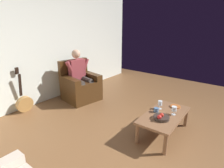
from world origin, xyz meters
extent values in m
plane|color=brown|center=(0.00, 0.00, 0.00)|extent=(7.53, 7.53, 0.00)
cube|color=silver|center=(0.00, -3.17, 1.36)|extent=(6.30, 0.06, 2.71)
cube|color=#3F2611|center=(-0.46, -2.48, 0.20)|extent=(0.89, 0.87, 0.40)
cube|color=#3F2611|center=(-0.45, -2.42, 0.45)|extent=(0.56, 0.70, 0.10)
cube|color=#3F2611|center=(-0.77, -2.43, 0.52)|extent=(0.29, 0.77, 0.24)
cube|color=#3F2611|center=(-0.16, -2.54, 0.52)|extent=(0.29, 0.77, 0.24)
cube|color=#3F2611|center=(-0.52, -2.79, 0.69)|extent=(0.79, 0.25, 0.58)
cube|color=brown|center=(-0.49, -2.63, 0.75)|extent=(0.42, 0.24, 0.51)
sphere|color=tan|center=(-0.49, -2.63, 1.14)|extent=(0.21, 0.21, 0.21)
cylinder|color=#403934|center=(-0.57, -2.40, 0.51)|extent=(0.20, 0.44, 0.13)
cylinder|color=#403934|center=(-0.54, -2.19, 0.25)|extent=(0.14, 0.14, 0.50)
cylinder|color=brown|center=(-0.70, -2.54, 0.86)|extent=(0.21, 0.12, 0.29)
cylinder|color=#403934|center=(-0.33, -2.44, 0.51)|extent=(0.20, 0.44, 0.13)
cylinder|color=#403934|center=(-0.30, -2.23, 0.25)|extent=(0.14, 0.14, 0.50)
cylinder|color=brown|center=(-0.26, -2.62, 0.86)|extent=(0.21, 0.12, 0.29)
cube|color=brown|center=(-0.28, -0.23, 0.36)|extent=(1.12, 0.59, 0.04)
cylinder|color=brown|center=(-0.78, 0.00, 0.17)|extent=(0.06, 0.06, 0.34)
cylinder|color=brown|center=(0.22, 0.01, 0.17)|extent=(0.06, 0.06, 0.34)
cylinder|color=brown|center=(-0.78, -0.48, 0.17)|extent=(0.06, 0.06, 0.34)
cylinder|color=brown|center=(0.23, -0.46, 0.17)|extent=(0.06, 0.06, 0.34)
cylinder|color=#A97A40|center=(0.76, -2.96, 0.18)|extent=(0.36, 0.15, 0.37)
cylinder|color=black|center=(0.76, -2.91, 0.20)|extent=(0.10, 0.02, 0.10)
cube|color=black|center=(0.76, -3.02, 0.60)|extent=(0.05, 0.10, 0.50)
cube|color=black|center=(0.76, -3.07, 0.91)|extent=(0.07, 0.05, 0.14)
cylinder|color=silver|center=(-0.42, -0.38, 0.38)|extent=(0.07, 0.07, 0.01)
cylinder|color=silver|center=(-0.42, -0.38, 0.42)|extent=(0.01, 0.01, 0.07)
cylinder|color=silver|center=(-0.42, -0.38, 0.50)|extent=(0.08, 0.08, 0.08)
cylinder|color=#590C19|center=(-0.42, -0.38, 0.47)|extent=(0.07, 0.07, 0.03)
cylinder|color=silver|center=(-0.36, -0.10, 0.38)|extent=(0.07, 0.07, 0.01)
cylinder|color=silver|center=(-0.36, -0.10, 0.42)|extent=(0.01, 0.01, 0.07)
cylinder|color=silver|center=(-0.36, -0.10, 0.49)|extent=(0.09, 0.09, 0.08)
cylinder|color=#590C19|center=(-0.36, -0.10, 0.47)|extent=(0.08, 0.08, 0.03)
cylinder|color=#322721|center=(-0.09, -0.21, 0.41)|extent=(0.26, 0.26, 0.05)
sphere|color=red|center=(-0.01, -0.21, 0.45)|extent=(0.07, 0.07, 0.07)
sphere|color=red|center=(-0.09, -0.21, 0.45)|extent=(0.07, 0.07, 0.07)
cylinder|color=#AD5C2A|center=(-0.66, -0.18, 0.39)|extent=(0.18, 0.18, 0.02)
cylinder|color=#476890|center=(-0.27, -0.38, 0.42)|extent=(0.09, 0.09, 0.07)
camera|label=1|loc=(2.54, 0.82, 1.89)|focal=30.07mm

